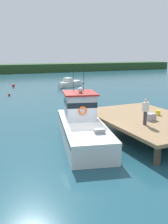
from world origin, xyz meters
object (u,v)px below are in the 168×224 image
object	(u,v)px
moored_boat_off_the_point	(69,84)
mooring_buoy_spare_mooring	(13,85)
crate_stack_mid_dock	(151,117)
mooring_buoy_outer	(9,95)
deckhand_by_the_boat	(145,111)
bait_bucket	(158,113)
main_fishing_boat	(81,124)
mooring_buoy_inshore	(83,82)

from	to	relation	value
moored_boat_off_the_point	mooring_buoy_spare_mooring	size ratio (longest dim) A/B	11.27
crate_stack_mid_dock	mooring_buoy_outer	world-z (taller)	crate_stack_mid_dock
deckhand_by_the_boat	mooring_buoy_outer	xyz separation A→B (m)	(-4.99, 22.06, -1.90)
bait_bucket	deckhand_by_the_boat	bearing A→B (deg)	-146.31
deckhand_by_the_boat	mooring_buoy_spare_mooring	distance (m)	31.35
main_fishing_boat	mooring_buoy_inshore	bearing A→B (deg)	65.46
bait_bucket	mooring_buoy_spare_mooring	bearing A→B (deg)	100.34
moored_boat_off_the_point	mooring_buoy_outer	bearing A→B (deg)	-153.66
mooring_buoy_outer	mooring_buoy_inshore	bearing A→B (deg)	30.67
main_fishing_boat	moored_boat_off_the_point	xyz separation A→B (m)	(8.92, 24.88, -0.48)
deckhand_by_the_boat	mooring_buoy_inshore	xyz separation A→B (m)	(9.72, 30.78, -1.82)
mooring_buoy_outer	mooring_buoy_spare_mooring	distance (m)	9.33
deckhand_by_the_boat	mooring_buoy_spare_mooring	xyz separation A→B (m)	(-2.93, 31.16, -1.82)
crate_stack_mid_dock	mooring_buoy_inshore	size ratio (longest dim) A/B	1.23
mooring_buoy_inshore	crate_stack_mid_dock	bearing A→B (deg)	-106.08
bait_bucket	moored_boat_off_the_point	size ratio (longest dim) A/B	0.06
crate_stack_mid_dock	mooring_buoy_spare_mooring	bearing A→B (deg)	97.46
main_fishing_boat	crate_stack_mid_dock	xyz separation A→B (m)	(4.26, -1.75, 0.42)
main_fishing_boat	mooring_buoy_inshore	world-z (taller)	main_fishing_boat
deckhand_by_the_boat	mooring_buoy_spare_mooring	world-z (taller)	deckhand_by_the_boat
main_fishing_boat	bait_bucket	world-z (taller)	main_fishing_boat
mooring_buoy_outer	mooring_buoy_spare_mooring	size ratio (longest dim) A/B	0.68
mooring_buoy_spare_mooring	mooring_buoy_inshore	bearing A→B (deg)	-1.71
deckhand_by_the_boat	bait_bucket	bearing A→B (deg)	33.69
main_fishing_boat	crate_stack_mid_dock	size ratio (longest dim) A/B	16.57
moored_boat_off_the_point	mooring_buoy_inshore	xyz separation A→B (m)	(4.01, 3.42, -0.28)
main_fishing_boat	deckhand_by_the_boat	bearing A→B (deg)	-37.67
main_fishing_boat	moored_boat_off_the_point	size ratio (longest dim) A/B	1.83
main_fishing_boat	mooring_buoy_spare_mooring	bearing A→B (deg)	89.46
main_fishing_boat	mooring_buoy_spare_mooring	xyz separation A→B (m)	(0.27, 28.69, -0.77)
crate_stack_mid_dock	mooring_buoy_spare_mooring	xyz separation A→B (m)	(-3.99, 30.44, -1.18)
main_fishing_boat	crate_stack_mid_dock	distance (m)	4.62
bait_bucket	mooring_buoy_spare_mooring	world-z (taller)	bait_bucket
main_fishing_boat	crate_stack_mid_dock	bearing A→B (deg)	-22.34
mooring_buoy_outer	main_fishing_boat	bearing A→B (deg)	-84.79
mooring_buoy_inshore	moored_boat_off_the_point	bearing A→B (deg)	-139.49
main_fishing_boat	deckhand_by_the_boat	distance (m)	4.18
bait_bucket	mooring_buoy_inshore	distance (m)	30.06
crate_stack_mid_dock	mooring_buoy_spare_mooring	world-z (taller)	crate_stack_mid_dock
bait_bucket	mooring_buoy_inshore	size ratio (longest dim) A/B	0.70
main_fishing_boat	bait_bucket	xyz separation A→B (m)	(5.66, -0.83, 0.36)
mooring_buoy_outer	moored_boat_off_the_point	bearing A→B (deg)	26.34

